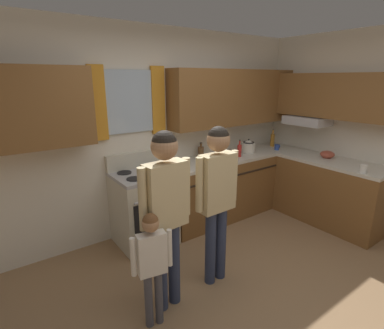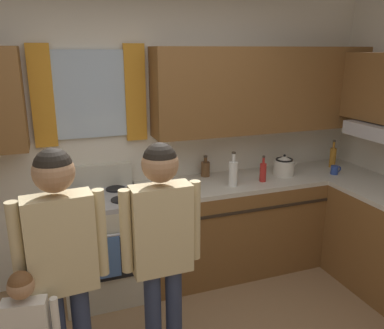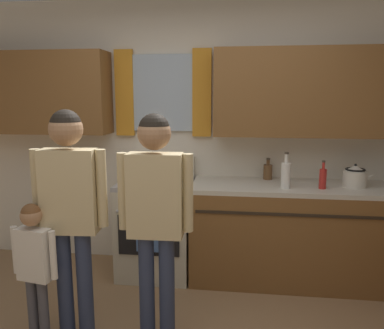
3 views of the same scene
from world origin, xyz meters
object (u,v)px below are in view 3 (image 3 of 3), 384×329
at_px(stove_oven, 156,225).
at_px(small_child, 34,260).
at_px(bottle_milk_white, 286,174).
at_px(adult_holding_child, 70,200).
at_px(bottle_squat_brown, 268,171).
at_px(stovetop_kettle, 355,176).
at_px(bottle_sauce_red, 323,178).
at_px(adult_in_plaid, 155,204).

bearing_deg(stove_oven, small_child, -113.69).
xyz_separation_m(bottle_milk_white, adult_holding_child, (-1.50, -0.98, -0.01)).
relative_size(stove_oven, small_child, 1.09).
relative_size(bottle_squat_brown, adult_holding_child, 0.13).
relative_size(stovetop_kettle, adult_holding_child, 0.17).
bearing_deg(stovetop_kettle, small_child, -152.23).
height_order(bottle_squat_brown, adult_holding_child, adult_holding_child).
distance_m(stove_oven, bottle_squat_brown, 1.18).
relative_size(stove_oven, stovetop_kettle, 4.02).
relative_size(bottle_sauce_red, bottle_milk_white, 0.78).
xyz_separation_m(stove_oven, adult_in_plaid, (0.24, -1.08, 0.53)).
bearing_deg(adult_in_plaid, small_child, -169.50).
xyz_separation_m(bottle_sauce_red, stovetop_kettle, (0.29, 0.10, 0.00)).
bearing_deg(small_child, bottle_milk_white, 32.74).
relative_size(bottle_sauce_red, adult_in_plaid, 0.16).
bearing_deg(adult_in_plaid, bottle_milk_white, 45.75).
relative_size(stove_oven, adult_holding_child, 0.69).
bearing_deg(bottle_squat_brown, stovetop_kettle, -16.92).
bearing_deg(bottle_milk_white, bottle_squat_brown, 110.52).
distance_m(bottle_milk_white, stovetop_kettle, 0.62).
bearing_deg(adult_in_plaid, bottle_squat_brown, 58.28).
xyz_separation_m(stove_oven, small_child, (-0.54, -1.22, 0.17)).
bearing_deg(adult_holding_child, stovetop_kettle, 27.53).
relative_size(bottle_sauce_red, bottle_squat_brown, 1.20).
height_order(stove_oven, bottle_squat_brown, bottle_squat_brown).
bearing_deg(adult_holding_child, stove_oven, 73.46).
distance_m(bottle_milk_white, bottle_squat_brown, 0.37).
distance_m(bottle_sauce_red, stovetop_kettle, 0.31).
xyz_separation_m(bottle_squat_brown, small_child, (-1.58, -1.44, -0.34)).
xyz_separation_m(bottle_milk_white, bottle_squat_brown, (-0.13, 0.34, -0.04)).
distance_m(adult_holding_child, small_child, 0.45).
height_order(bottle_sauce_red, adult_in_plaid, adult_in_plaid).
bearing_deg(stove_oven, adult_holding_child, -106.54).
relative_size(bottle_squat_brown, stovetop_kettle, 0.75).
relative_size(bottle_milk_white, bottle_squat_brown, 1.53).
relative_size(bottle_squat_brown, adult_in_plaid, 0.13).
bearing_deg(stovetop_kettle, bottle_squat_brown, 163.08).
bearing_deg(stovetop_kettle, adult_in_plaid, -145.01).
xyz_separation_m(stove_oven, bottle_sauce_red, (1.48, -0.11, 0.53)).
distance_m(stove_oven, stovetop_kettle, 1.85).
xyz_separation_m(bottle_sauce_red, adult_holding_child, (-1.81, -0.99, 0.01)).
distance_m(bottle_sauce_red, bottle_squat_brown, 0.55).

